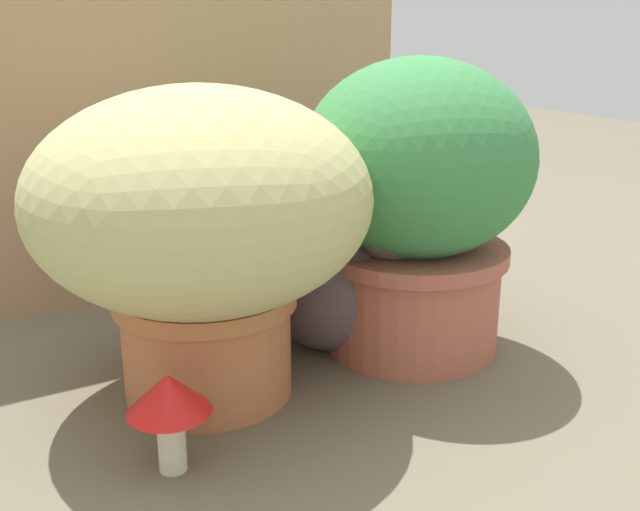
% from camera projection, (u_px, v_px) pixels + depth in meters
% --- Properties ---
extents(ground_plane, '(6.00, 6.00, 0.00)m').
position_uv_depth(ground_plane, '(301.00, 394.00, 1.12)').
color(ground_plane, '#6A624F').
extents(cardboard_backdrop, '(1.07, 0.03, 0.82)m').
position_uv_depth(cardboard_backdrop, '(154.00, 88.00, 1.42)').
color(cardboard_backdrop, tan).
rests_on(cardboard_backdrop, ground).
extents(grass_planter, '(0.48, 0.48, 0.45)m').
position_uv_depth(grass_planter, '(201.00, 218.00, 1.05)').
color(grass_planter, '#BC6B42').
rests_on(grass_planter, ground).
extents(leafy_planter, '(0.37, 0.37, 0.48)m').
position_uv_depth(leafy_planter, '(416.00, 197.00, 1.21)').
color(leafy_planter, '#B6614A').
rests_on(leafy_planter, ground).
extents(cat, '(0.29, 0.37, 0.32)m').
position_uv_depth(cat, '(336.00, 281.00, 1.24)').
color(cat, '#5C4D56').
rests_on(cat, ground).
extents(mushroom_ornament_red, '(0.10, 0.10, 0.13)m').
position_uv_depth(mushroom_ornament_red, '(169.00, 400.00, 0.91)').
color(mushroom_ornament_red, silver).
rests_on(mushroom_ornament_red, ground).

